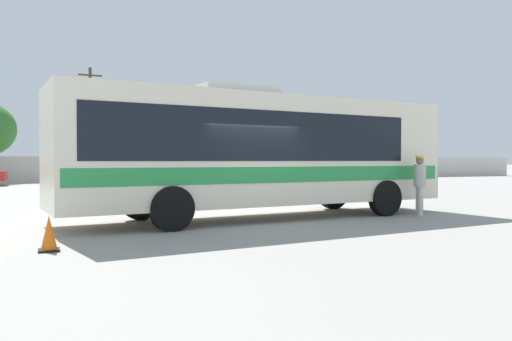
% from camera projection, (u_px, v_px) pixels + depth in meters
% --- Properties ---
extents(ground_plane, '(300.00, 300.00, 0.00)m').
position_uv_depth(ground_plane, '(166.00, 197.00, 22.49)').
color(ground_plane, gray).
extents(perimeter_wall, '(80.00, 0.30, 1.91)m').
position_uv_depth(perimeter_wall, '(118.00, 169.00, 38.62)').
color(perimeter_wall, beige).
rests_on(perimeter_wall, ground_plane).
extents(coach_bus_cream_green, '(11.48, 3.95, 3.59)m').
position_uv_depth(coach_bus_cream_green, '(257.00, 150.00, 14.05)').
color(coach_bus_cream_green, silver).
rests_on(coach_bus_cream_green, ground_plane).
extents(attendant_by_bus_door, '(0.44, 0.44, 1.76)m').
position_uv_depth(attendant_by_bus_door, '(420.00, 182.00, 14.76)').
color(attendant_by_bus_door, silver).
rests_on(attendant_by_bus_door, ground_plane).
extents(utility_pole_near, '(1.78, 0.54, 7.63)m').
position_uv_depth(utility_pole_near, '(132.00, 131.00, 41.14)').
color(utility_pole_near, '#4C3823').
rests_on(utility_pole_near, ground_plane).
extents(utility_pole_far, '(1.80, 0.26, 8.93)m').
position_uv_depth(utility_pole_far, '(90.00, 122.00, 39.93)').
color(utility_pole_far, '#4C3823').
rests_on(utility_pole_far, ground_plane).
extents(traffic_cone_on_apron, '(0.36, 0.36, 0.64)m').
position_uv_depth(traffic_cone_on_apron, '(49.00, 234.00, 9.02)').
color(traffic_cone_on_apron, black).
rests_on(traffic_cone_on_apron, ground_plane).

